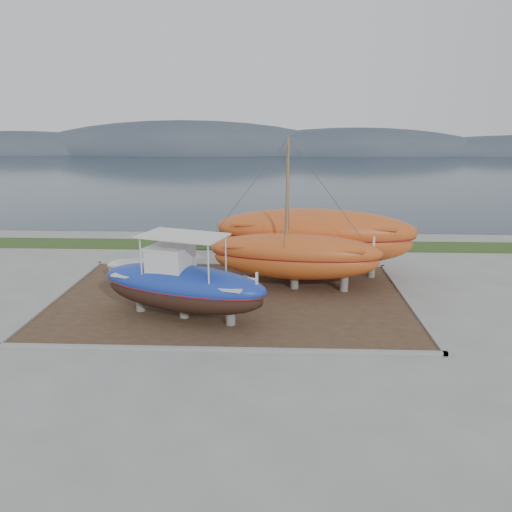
# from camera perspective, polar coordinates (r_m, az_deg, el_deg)

# --- Properties ---
(ground) EXTENTS (140.00, 140.00, 0.00)m
(ground) POSITION_cam_1_polar(r_m,az_deg,el_deg) (22.53, -3.79, -8.44)
(ground) COLOR gray
(ground) RESTS_ON ground
(dirt_patch) EXTENTS (18.00, 12.00, 0.06)m
(dirt_patch) POSITION_cam_1_polar(r_m,az_deg,el_deg) (26.21, -2.87, -4.86)
(dirt_patch) COLOR #422D1E
(dirt_patch) RESTS_ON ground
(curb_frame) EXTENTS (18.60, 12.60, 0.15)m
(curb_frame) POSITION_cam_1_polar(r_m,az_deg,el_deg) (26.19, -2.87, -4.77)
(curb_frame) COLOR gray
(curb_frame) RESTS_ON ground
(grass_strip) EXTENTS (44.00, 3.00, 0.08)m
(grass_strip) POSITION_cam_1_polar(r_m,az_deg,el_deg) (37.18, -1.28, 1.26)
(grass_strip) COLOR #284219
(grass_strip) RESTS_ON ground
(sea) EXTENTS (260.00, 100.00, 0.04)m
(sea) POSITION_cam_1_polar(r_m,az_deg,el_deg) (90.98, 0.91, 9.59)
(sea) COLOR #1C2C39
(sea) RESTS_ON ground
(mountain_ridge) EXTENTS (200.00, 36.00, 20.00)m
(mountain_ridge) POSITION_cam_1_polar(r_m,az_deg,el_deg) (145.79, 1.49, 11.74)
(mountain_ridge) COLOR #333D49
(mountain_ridge) RESTS_ON ground
(blue_caique) EXTENTS (8.69, 5.11, 3.99)m
(blue_caique) POSITION_cam_1_polar(r_m,az_deg,el_deg) (23.27, -8.39, -2.37)
(blue_caique) COLOR #1A37A6
(blue_caique) RESTS_ON dirt_patch
(white_dinghy) EXTENTS (4.76, 2.52, 1.36)m
(white_dinghy) POSITION_cam_1_polar(r_m,az_deg,el_deg) (28.93, -12.67, -1.79)
(white_dinghy) COLOR silver
(white_dinghy) RESTS_ON dirt_patch
(orange_sailboat) EXTENTS (9.64, 3.89, 8.12)m
(orange_sailboat) POSITION_cam_1_polar(r_m,az_deg,el_deg) (26.69, 4.58, 4.60)
(orange_sailboat) COLOR #B94E1C
(orange_sailboat) RESTS_ON dirt_patch
(orange_bare_hull) EXTENTS (12.15, 4.99, 3.87)m
(orange_bare_hull) POSITION_cam_1_polar(r_m,az_deg,el_deg) (29.80, 6.67, 1.49)
(orange_bare_hull) COLOR #B94E1C
(orange_bare_hull) RESTS_ON dirt_patch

